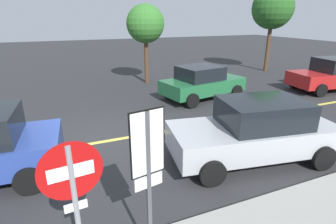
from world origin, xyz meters
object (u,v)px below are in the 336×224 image
speed_limit_sign (148,160)px  tree_centre_verge (145,24)px  tree_left_verge (273,8)px  stop_sign (75,197)px  car_red_far_lane (334,74)px  car_silver_approaching (255,131)px  car_green_mid_road (202,82)px

speed_limit_sign → tree_centre_verge: size_ratio=0.58×
tree_left_verge → stop_sign: bearing=-139.4°
car_red_far_lane → tree_left_verge: (0.55, 5.55, 3.35)m
speed_limit_sign → tree_centre_verge: tree_centre_verge is taller
speed_limit_sign → tree_left_verge: bearing=42.2°
car_silver_approaching → tree_centre_verge: size_ratio=1.06×
stop_sign → car_silver_approaching: (4.63, 2.10, -0.77)m
stop_sign → car_green_mid_road: stop_sign is taller
tree_left_verge → tree_centre_verge: size_ratio=1.28×
car_silver_approaching → tree_centre_verge: bearing=88.8°
car_red_far_lane → tree_left_verge: size_ratio=0.83×
car_silver_approaching → car_green_mid_road: (1.57, 5.55, -0.05)m
car_red_far_lane → car_green_mid_road: bearing=169.2°
tree_left_verge → car_green_mid_road: bearing=-151.2°
speed_limit_sign → car_red_far_lane: speed_limit_sign is taller
car_green_mid_road → tree_left_verge: (7.64, 4.20, 3.41)m
car_silver_approaching → tree_centre_verge: 9.88m
stop_sign → car_green_mid_road: (6.20, 7.66, -0.82)m
tree_left_verge → tree_centre_verge: (-9.01, -0.17, -0.91)m
stop_sign → speed_limit_sign: size_ratio=0.93×
stop_sign → tree_left_verge: size_ratio=0.42×
car_silver_approaching → tree_left_verge: (9.21, 9.75, 3.36)m
tree_left_verge → tree_centre_verge: tree_left_verge is taller
car_green_mid_road → tree_left_verge: bearing=28.8°
car_silver_approaching → car_green_mid_road: bearing=74.2°
tree_centre_verge → car_silver_approaching: bearing=-91.2°
car_green_mid_road → stop_sign: bearing=-129.0°
car_red_far_lane → car_green_mid_road: car_red_far_lane is taller
tree_centre_verge → speed_limit_sign: bearing=-108.3°
stop_sign → car_silver_approaching: 5.14m
speed_limit_sign → car_green_mid_road: (5.18, 7.44, -0.99)m
tree_centre_verge → tree_left_verge: bearing=1.1°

